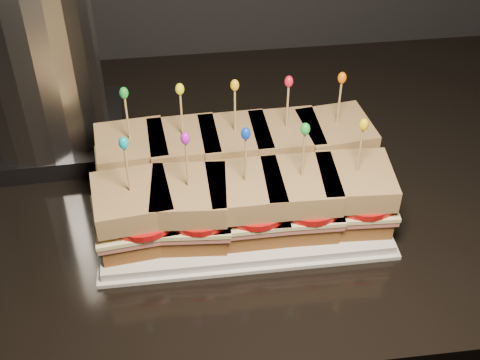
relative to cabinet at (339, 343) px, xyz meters
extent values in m
cube|color=black|center=(0.00, 0.00, 0.00)|extent=(2.19, 0.70, 0.90)
cube|color=black|center=(0.00, 0.00, 0.47)|extent=(2.23, 0.74, 0.04)
cube|color=silver|center=(-0.22, -0.09, 0.50)|extent=(0.39, 0.24, 0.02)
cube|color=silver|center=(-0.22, -0.09, 0.49)|extent=(0.40, 0.25, 0.01)
cube|color=brown|center=(-0.36, -0.04, 0.52)|extent=(0.10, 0.10, 0.03)
cube|color=#B75B4F|center=(-0.36, -0.04, 0.54)|extent=(0.11, 0.11, 0.01)
cube|color=#FFF3A4|center=(-0.36, -0.04, 0.54)|extent=(0.11, 0.11, 0.01)
cylinder|color=red|center=(-0.35, -0.05, 0.55)|extent=(0.09, 0.09, 0.01)
cube|color=#682C0D|center=(-0.36, -0.04, 0.57)|extent=(0.10, 0.10, 0.03)
cylinder|color=tan|center=(-0.36, -0.04, 0.62)|extent=(0.00, 0.00, 0.09)
ellipsoid|color=green|center=(-0.36, -0.04, 0.66)|extent=(0.01, 0.01, 0.02)
cube|color=brown|center=(-0.29, -0.04, 0.52)|extent=(0.10, 0.10, 0.03)
cube|color=#B75B4F|center=(-0.29, -0.04, 0.54)|extent=(0.11, 0.10, 0.01)
cube|color=#FFF3A4|center=(-0.29, -0.04, 0.54)|extent=(0.11, 0.11, 0.01)
cylinder|color=red|center=(-0.28, -0.05, 0.55)|extent=(0.09, 0.09, 0.01)
cube|color=#682C0D|center=(-0.29, -0.04, 0.57)|extent=(0.10, 0.10, 0.03)
cylinder|color=tan|center=(-0.29, -0.04, 0.62)|extent=(0.00, 0.00, 0.09)
ellipsoid|color=#FDEF11|center=(-0.29, -0.04, 0.66)|extent=(0.01, 0.01, 0.02)
cube|color=brown|center=(-0.22, -0.04, 0.52)|extent=(0.10, 0.10, 0.03)
cube|color=#B75B4F|center=(-0.22, -0.04, 0.54)|extent=(0.11, 0.10, 0.01)
cube|color=#FFF3A4|center=(-0.22, -0.04, 0.54)|extent=(0.11, 0.11, 0.01)
cylinder|color=red|center=(-0.21, -0.05, 0.55)|extent=(0.09, 0.09, 0.01)
cube|color=#682C0D|center=(-0.22, -0.04, 0.57)|extent=(0.10, 0.10, 0.03)
cylinder|color=tan|center=(-0.22, -0.04, 0.62)|extent=(0.00, 0.00, 0.09)
ellipsoid|color=yellow|center=(-0.22, -0.04, 0.66)|extent=(0.01, 0.01, 0.02)
cube|color=brown|center=(-0.14, -0.04, 0.52)|extent=(0.10, 0.10, 0.03)
cube|color=#B75B4F|center=(-0.14, -0.04, 0.54)|extent=(0.11, 0.10, 0.01)
cube|color=#FFF3A4|center=(-0.14, -0.04, 0.54)|extent=(0.11, 0.10, 0.01)
cylinder|color=red|center=(-0.13, -0.05, 0.55)|extent=(0.09, 0.09, 0.01)
cube|color=#682C0D|center=(-0.14, -0.04, 0.57)|extent=(0.10, 0.10, 0.03)
cylinder|color=tan|center=(-0.14, -0.04, 0.62)|extent=(0.00, 0.00, 0.09)
ellipsoid|color=red|center=(-0.14, -0.04, 0.66)|extent=(0.01, 0.01, 0.02)
cube|color=brown|center=(-0.07, -0.04, 0.52)|extent=(0.10, 0.10, 0.03)
cube|color=#B75B4F|center=(-0.07, -0.04, 0.54)|extent=(0.11, 0.11, 0.01)
cube|color=#FFF3A4|center=(-0.07, -0.04, 0.54)|extent=(0.12, 0.11, 0.01)
cylinder|color=red|center=(-0.06, -0.05, 0.55)|extent=(0.09, 0.09, 0.01)
cube|color=#682C0D|center=(-0.07, -0.04, 0.57)|extent=(0.11, 0.11, 0.03)
cylinder|color=tan|center=(-0.07, -0.04, 0.62)|extent=(0.00, 0.00, 0.09)
ellipsoid|color=orange|center=(-0.07, -0.04, 0.66)|extent=(0.01, 0.01, 0.02)
cube|color=brown|center=(-0.36, -0.15, 0.52)|extent=(0.10, 0.10, 0.03)
cube|color=#B75B4F|center=(-0.36, -0.15, 0.54)|extent=(0.11, 0.11, 0.01)
cube|color=#FFF3A4|center=(-0.36, -0.15, 0.54)|extent=(0.12, 0.11, 0.01)
cylinder|color=red|center=(-0.35, -0.15, 0.55)|extent=(0.09, 0.09, 0.01)
cube|color=#682C0D|center=(-0.36, -0.15, 0.57)|extent=(0.11, 0.11, 0.03)
cylinder|color=tan|center=(-0.36, -0.15, 0.62)|extent=(0.00, 0.00, 0.09)
ellipsoid|color=#05A4BC|center=(-0.36, -0.15, 0.66)|extent=(0.01, 0.01, 0.02)
cube|color=brown|center=(-0.29, -0.15, 0.52)|extent=(0.10, 0.10, 0.03)
cube|color=#B75B4F|center=(-0.29, -0.15, 0.54)|extent=(0.11, 0.11, 0.01)
cube|color=#FFF3A4|center=(-0.29, -0.15, 0.54)|extent=(0.11, 0.11, 0.01)
cylinder|color=red|center=(-0.28, -0.15, 0.55)|extent=(0.09, 0.09, 0.01)
cube|color=#682C0D|center=(-0.29, -0.15, 0.57)|extent=(0.10, 0.10, 0.03)
cylinder|color=tan|center=(-0.29, -0.15, 0.62)|extent=(0.00, 0.00, 0.09)
ellipsoid|color=#C714CD|center=(-0.29, -0.15, 0.66)|extent=(0.01, 0.01, 0.02)
cube|color=brown|center=(-0.22, -0.15, 0.52)|extent=(0.10, 0.10, 0.03)
cube|color=#B75B4F|center=(-0.22, -0.15, 0.54)|extent=(0.10, 0.10, 0.01)
cube|color=#FFF3A4|center=(-0.22, -0.15, 0.54)|extent=(0.11, 0.10, 0.01)
cylinder|color=red|center=(-0.21, -0.15, 0.55)|extent=(0.09, 0.09, 0.01)
cube|color=#682C0D|center=(-0.22, -0.15, 0.57)|extent=(0.10, 0.10, 0.03)
cylinder|color=tan|center=(-0.22, -0.15, 0.62)|extent=(0.00, 0.00, 0.09)
ellipsoid|color=#0B3ACD|center=(-0.22, -0.15, 0.66)|extent=(0.01, 0.01, 0.02)
cube|color=brown|center=(-0.14, -0.15, 0.52)|extent=(0.10, 0.10, 0.03)
cube|color=#B75B4F|center=(-0.14, -0.15, 0.54)|extent=(0.11, 0.10, 0.01)
cube|color=#FFF3A4|center=(-0.14, -0.15, 0.54)|extent=(0.11, 0.10, 0.01)
cylinder|color=red|center=(-0.13, -0.15, 0.55)|extent=(0.09, 0.09, 0.01)
cube|color=#682C0D|center=(-0.14, -0.15, 0.57)|extent=(0.10, 0.10, 0.03)
cylinder|color=tan|center=(-0.14, -0.15, 0.62)|extent=(0.00, 0.00, 0.09)
ellipsoid|color=green|center=(-0.14, -0.15, 0.66)|extent=(0.01, 0.01, 0.02)
cube|color=brown|center=(-0.07, -0.15, 0.52)|extent=(0.10, 0.10, 0.03)
cube|color=#B75B4F|center=(-0.07, -0.15, 0.54)|extent=(0.11, 0.11, 0.01)
cube|color=#FFF3A4|center=(-0.07, -0.15, 0.54)|extent=(0.11, 0.11, 0.01)
cylinder|color=red|center=(-0.06, -0.15, 0.55)|extent=(0.09, 0.09, 0.01)
cube|color=#682C0D|center=(-0.07, -0.15, 0.57)|extent=(0.10, 0.10, 0.03)
cylinder|color=tan|center=(-0.07, -0.15, 0.62)|extent=(0.00, 0.00, 0.09)
ellipsoid|color=yellow|center=(-0.07, -0.15, 0.66)|extent=(0.01, 0.01, 0.02)
cube|color=#262628|center=(-0.51, 0.10, 0.50)|extent=(0.25, 0.21, 0.03)
cylinder|color=silver|center=(-0.51, 0.10, 0.65)|extent=(0.21, 0.21, 0.27)
camera|label=1|loc=(-0.31, -0.79, 1.14)|focal=50.00mm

